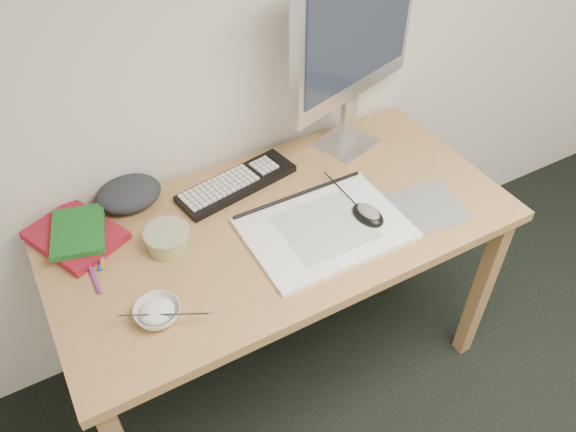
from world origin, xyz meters
name	(u,v)px	position (x,y,z in m)	size (l,w,h in m)	color
desk	(282,240)	(-0.35, 1.43, 0.67)	(1.40, 0.70, 0.75)	tan
mousepad	(426,207)	(0.07, 1.26, 0.75)	(0.22, 0.20, 0.00)	gray
sketchpad	(325,228)	(-0.25, 1.33, 0.76)	(0.47, 0.34, 0.01)	white
keyboard	(237,183)	(-0.40, 1.64, 0.76)	(0.40, 0.13, 0.02)	black
monitor	(355,36)	(0.05, 1.67, 1.15)	(0.54, 0.22, 0.65)	silver
mouse	(368,212)	(-0.12, 1.31, 0.78)	(0.07, 0.12, 0.04)	black
rice_bowl	(158,313)	(-0.80, 1.27, 0.77)	(0.12, 0.12, 0.04)	white
chopsticks	(164,315)	(-0.79, 1.24, 0.79)	(0.02, 0.02, 0.23)	silver
fruit_tub	(168,240)	(-0.69, 1.49, 0.78)	(0.13, 0.13, 0.06)	gold
book_red	(76,235)	(-0.91, 1.66, 0.76)	(0.20, 0.26, 0.03)	maroon
book_green	(78,231)	(-0.90, 1.65, 0.79)	(0.15, 0.20, 0.02)	#186120
cloth_lump	(129,194)	(-0.72, 1.74, 0.79)	(0.17, 0.14, 0.07)	#27292F
pencil_pink	(265,226)	(-0.41, 1.43, 0.75)	(0.01, 0.01, 0.18)	#D66B7F
pencil_tan	(298,210)	(-0.28, 1.45, 0.75)	(0.01, 0.01, 0.17)	#A67A57
pencil_black	(309,202)	(-0.23, 1.46, 0.75)	(0.01, 0.01, 0.18)	black
marker_blue	(104,253)	(-0.86, 1.56, 0.76)	(0.01, 0.01, 0.13)	blue
marker_orange	(100,252)	(-0.86, 1.57, 0.76)	(0.01, 0.01, 0.14)	orange
marker_purple	(94,278)	(-0.91, 1.48, 0.76)	(0.01, 0.01, 0.12)	#88278F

